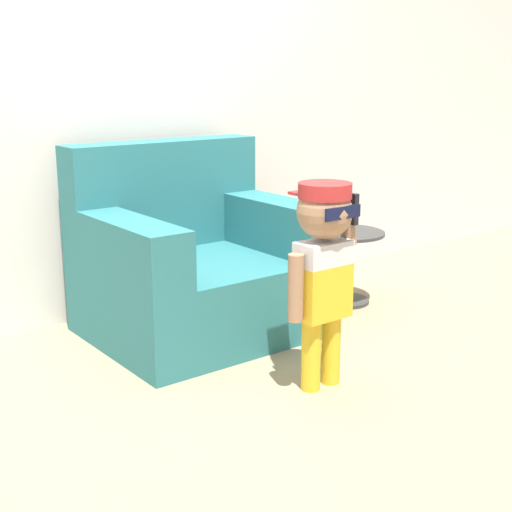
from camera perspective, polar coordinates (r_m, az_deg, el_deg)
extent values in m
plane|color=#998466|center=(3.60, -5.46, -6.91)|extent=(10.00, 10.00, 0.00)
cube|color=silver|center=(3.94, -11.32, 14.08)|extent=(10.00, 0.05, 2.60)
cube|color=#286B70|center=(3.67, -4.33, -3.18)|extent=(1.09, 0.92, 0.39)
cube|color=#286B70|center=(3.86, -7.42, 4.95)|extent=(1.09, 0.20, 0.57)
cube|color=#286B70|center=(3.29, -9.79, 0.52)|extent=(0.22, 0.72, 0.27)
cube|color=#286B70|center=(3.76, 1.97, 2.47)|extent=(0.22, 0.72, 0.27)
cylinder|color=gold|center=(3.03, 4.42, -7.89)|extent=(0.08, 0.08, 0.31)
cylinder|color=gold|center=(3.11, 6.01, -7.38)|extent=(0.08, 0.08, 0.31)
cube|color=gold|center=(2.98, 5.34, -2.81)|extent=(0.23, 0.13, 0.23)
cube|color=silver|center=(2.93, 5.42, 0.25)|extent=(0.23, 0.13, 0.10)
sphere|color=#997051|center=(2.90, 5.50, 3.56)|extent=(0.23, 0.23, 0.23)
cylinder|color=#B22828|center=(2.88, 5.54, 5.24)|extent=(0.22, 0.22, 0.06)
cube|color=#B22828|center=(2.96, 4.16, 5.06)|extent=(0.13, 0.10, 0.01)
cube|color=#0F1433|center=(2.82, 6.97, 3.45)|extent=(0.18, 0.01, 0.05)
cylinder|color=#997051|center=(2.87, 3.20, -2.57)|extent=(0.07, 0.07, 0.28)
cylinder|color=#997051|center=(3.00, 7.34, 2.38)|extent=(0.09, 0.07, 0.17)
cube|color=black|center=(2.98, 7.60, 3.78)|extent=(0.02, 0.07, 0.13)
cylinder|color=#333333|center=(4.22, 7.13, -3.55)|extent=(0.28, 0.28, 0.02)
cylinder|color=#333333|center=(4.17, 7.21, -1.02)|extent=(0.08, 0.08, 0.41)
cylinder|color=#333333|center=(4.11, 7.30, 1.83)|extent=(0.43, 0.43, 0.02)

